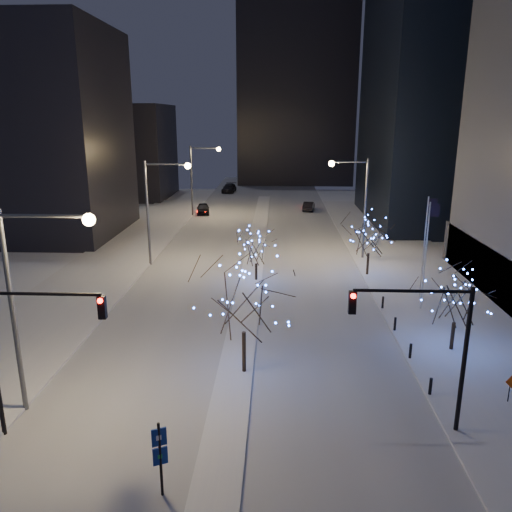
# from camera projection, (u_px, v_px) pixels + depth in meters

# --- Properties ---
(ground) EXTENTS (160.00, 160.00, 0.00)m
(ground) POSITION_uv_depth(u_px,v_px,m) (224.00, 440.00, 22.22)
(ground) COLOR white
(ground) RESTS_ON ground
(road) EXTENTS (20.00, 130.00, 0.02)m
(road) POSITION_uv_depth(u_px,v_px,m) (256.00, 245.00, 55.90)
(road) COLOR silver
(road) RESTS_ON ground
(median) EXTENTS (2.00, 80.00, 0.15)m
(median) POSITION_uv_depth(u_px,v_px,m) (254.00, 257.00, 51.08)
(median) COLOR silver
(median) RESTS_ON ground
(east_sidewalk) EXTENTS (10.00, 90.00, 0.15)m
(east_sidewalk) POSITION_uv_depth(u_px,v_px,m) (431.00, 292.00, 40.85)
(east_sidewalk) COLOR silver
(east_sidewalk) RESTS_ON ground
(west_sidewalk) EXTENTS (8.00, 90.00, 0.15)m
(west_sidewalk) POSITION_uv_depth(u_px,v_px,m) (83.00, 287.00, 42.01)
(west_sidewalk) COLOR silver
(west_sidewalk) RESTS_ON ground
(filler_west_near) EXTENTS (22.00, 18.00, 24.00)m
(filler_west_near) POSITION_uv_depth(u_px,v_px,m) (21.00, 134.00, 58.62)
(filler_west_near) COLOR black
(filler_west_near) RESTS_ON ground
(filler_west_far) EXTENTS (18.00, 16.00, 16.00)m
(filler_west_far) POSITION_uv_depth(u_px,v_px,m) (118.00, 151.00, 88.48)
(filler_west_far) COLOR black
(filler_west_far) RESTS_ON ground
(horizon_block) EXTENTS (24.00, 14.00, 42.00)m
(horizon_block) POSITION_uv_depth(u_px,v_px,m) (296.00, 82.00, 104.88)
(horizon_block) COLOR black
(horizon_block) RESTS_ON ground
(street_lamp_w_near) EXTENTS (4.40, 0.56, 10.00)m
(street_lamp_w_near) POSITION_uv_depth(u_px,v_px,m) (32.00, 285.00, 22.76)
(street_lamp_w_near) COLOR #595E66
(street_lamp_w_near) RESTS_ON ground
(street_lamp_w_mid) EXTENTS (4.40, 0.56, 10.00)m
(street_lamp_w_mid) POSITION_uv_depth(u_px,v_px,m) (158.00, 199.00, 46.82)
(street_lamp_w_mid) COLOR #595E66
(street_lamp_w_mid) RESTS_ON ground
(street_lamp_w_far) EXTENTS (4.40, 0.56, 10.00)m
(street_lamp_w_far) POSITION_uv_depth(u_px,v_px,m) (199.00, 171.00, 70.88)
(street_lamp_w_far) COLOR #595E66
(street_lamp_w_far) RESTS_ON ground
(street_lamp_east) EXTENTS (3.90, 0.56, 10.00)m
(street_lamp_east) POSITION_uv_depth(u_px,v_px,m) (357.00, 196.00, 48.96)
(street_lamp_east) COLOR #595E66
(street_lamp_east) RESTS_ON ground
(traffic_signal_west) EXTENTS (5.26, 0.43, 7.00)m
(traffic_signal_west) POSITION_uv_depth(u_px,v_px,m) (26.00, 339.00, 21.28)
(traffic_signal_west) COLOR black
(traffic_signal_west) RESTS_ON ground
(traffic_signal_east) EXTENTS (5.26, 0.43, 7.00)m
(traffic_signal_east) POSITION_uv_depth(u_px,v_px,m) (431.00, 336.00, 21.54)
(traffic_signal_east) COLOR black
(traffic_signal_east) RESTS_ON ground
(flagpoles) EXTENTS (1.35, 2.60, 8.00)m
(flagpoles) POSITION_uv_depth(u_px,v_px,m) (426.00, 244.00, 37.00)
(flagpoles) COLOR silver
(flagpoles) RESTS_ON east_sidewalk
(bollards) EXTENTS (0.16, 12.16, 0.90)m
(bollards) POSITION_uv_depth(u_px,v_px,m) (402.00, 337.00, 31.28)
(bollards) COLOR black
(bollards) RESTS_ON east_sidewalk
(car_near) EXTENTS (2.47, 4.79, 1.56)m
(car_near) POSITION_uv_depth(u_px,v_px,m) (203.00, 209.00, 73.92)
(car_near) COLOR black
(car_near) RESTS_ON ground
(car_mid) EXTENTS (2.18, 4.42, 1.39)m
(car_mid) POSITION_uv_depth(u_px,v_px,m) (309.00, 206.00, 76.56)
(car_mid) COLOR black
(car_mid) RESTS_ON ground
(car_far) EXTENTS (2.64, 5.68, 1.61)m
(car_far) POSITION_uv_depth(u_px,v_px,m) (229.00, 188.00, 95.15)
(car_far) COLOR black
(car_far) RESTS_ON ground
(holiday_tree_median_near) EXTENTS (5.72, 5.72, 6.81)m
(holiday_tree_median_near) POSITION_uv_depth(u_px,v_px,m) (244.00, 297.00, 26.78)
(holiday_tree_median_near) COLOR black
(holiday_tree_median_near) RESTS_ON median
(holiday_tree_median_far) EXTENTS (4.78, 4.78, 4.58)m
(holiday_tree_median_far) POSITION_uv_depth(u_px,v_px,m) (256.00, 248.00, 42.94)
(holiday_tree_median_far) COLOR black
(holiday_tree_median_far) RESTS_ON median
(holiday_tree_plaza_near) EXTENTS (5.29, 5.29, 5.39)m
(holiday_tree_plaza_near) POSITION_uv_depth(u_px,v_px,m) (457.00, 297.00, 29.72)
(holiday_tree_plaza_near) COLOR black
(holiday_tree_plaza_near) RESTS_ON east_sidewalk
(holiday_tree_plaza_far) EXTENTS (5.38, 5.38, 5.69)m
(holiday_tree_plaza_far) POSITION_uv_depth(u_px,v_px,m) (370.00, 235.00, 44.22)
(holiday_tree_plaza_far) COLOR black
(holiday_tree_plaza_far) RESTS_ON east_sidewalk
(wayfinding_sign) EXTENTS (0.54, 0.30, 3.14)m
(wayfinding_sign) POSITION_uv_depth(u_px,v_px,m) (160.00, 452.00, 18.46)
(wayfinding_sign) COLOR black
(wayfinding_sign) RESTS_ON ground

